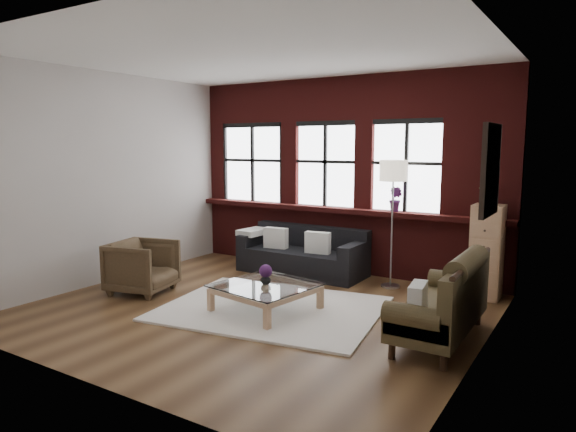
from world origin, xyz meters
The scene contains 26 objects.
floor centered at (0.00, 0.00, 0.00)m, with size 5.50×5.50×0.00m, color #4E331C.
ceiling centered at (0.00, 0.00, 3.20)m, with size 5.50×5.50×0.00m, color white.
wall_back centered at (0.00, 2.50, 1.60)m, with size 5.50×5.50×0.00m, color #BCB6AF.
wall_front centered at (0.00, -2.50, 1.60)m, with size 5.50×5.50×0.00m, color #BCB6AF.
wall_left centered at (-2.75, 0.00, 1.60)m, with size 5.00×5.00×0.00m, color #BCB6AF.
wall_right centered at (2.75, 0.00, 1.60)m, with size 5.00×5.00×0.00m, color #BCB6AF.
brick_backwall centered at (0.00, 2.44, 1.60)m, with size 5.50×0.12×3.20m, color #501412, non-canonical shape.
sill_ledge centered at (0.00, 2.35, 1.04)m, with size 5.50×0.30×0.08m, color #501412.
window_left centered at (-1.80, 2.45, 1.75)m, with size 1.38×0.10×1.50m, color black, non-canonical shape.
window_mid centered at (-0.30, 2.45, 1.75)m, with size 1.38×0.10×1.50m, color black, non-canonical shape.
window_right centered at (1.10, 2.45, 1.75)m, with size 1.38×0.10×1.50m, color black, non-canonical shape.
wall_poster centered at (2.72, 0.30, 1.85)m, with size 0.05×0.74×0.94m, color black, non-canonical shape.
shag_rug centered at (0.19, 0.07, 0.01)m, with size 2.71×2.13×0.03m, color silver.
dark_sofa centered at (-0.44, 1.90, 0.38)m, with size 2.09×0.84×0.76m, color black, non-canonical shape.
pillow_a centered at (-0.89, 1.80, 0.57)m, with size 0.40×0.14×0.34m, color silver.
pillow_b centered at (-0.09, 1.80, 0.57)m, with size 0.40×0.14×0.34m, color silver.
vintage_settee centered at (2.30, 0.16, 0.46)m, with size 0.76×1.72×0.92m, color #41361E, non-canonical shape.
pillow_settee centered at (2.22, -0.37, 0.57)m, with size 0.14×0.38×0.34m, color silver.
armchair centered at (-1.83, -0.25, 0.38)m, with size 0.80×0.82×0.75m, color #443422.
coffee_table centered at (0.16, -0.03, 0.18)m, with size 1.10×1.10×0.37m, color tan, non-canonical shape.
vase centered at (0.16, -0.03, 0.43)m, with size 0.13×0.13×0.14m, color #B2B2B2.
flowers centered at (0.16, -0.03, 0.53)m, with size 0.16×0.16×0.16m, color #4A1E57.
drawer_chest centered at (2.40, 2.07, 0.65)m, with size 0.40×0.40×1.30m, color tan.
potted_plant_top centered at (2.40, 2.07, 1.45)m, with size 0.27×0.23×0.30m, color #2D5923.
floor_lamp centered at (1.10, 1.89, 1.02)m, with size 0.40×0.40×2.03m, color #A5A5A8, non-canonical shape.
sill_plant centered at (0.99, 2.32, 1.28)m, with size 0.22×0.17×0.39m, color #4A1E57.
Camera 1 is at (3.73, -5.23, 2.10)m, focal length 32.00 mm.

